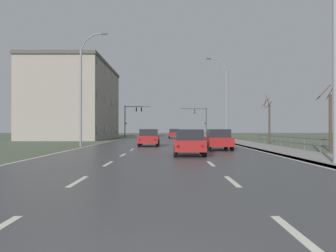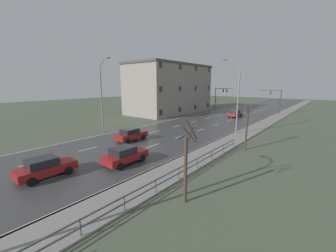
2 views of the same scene
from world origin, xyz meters
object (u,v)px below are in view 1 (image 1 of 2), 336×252
(car_far_left, at_px, (148,137))
(street_lamp_midground, at_px, (224,101))
(street_lamp_foreground, at_px, (331,49))
(traffic_signal_right, at_px, (201,117))
(street_lamp_left_bank, at_px, (82,90))
(traffic_signal_left, at_px, (131,115))
(car_distant, at_px, (217,139))
(brick_building, at_px, (75,102))
(car_near_right, at_px, (174,133))
(car_far_right, at_px, (189,142))

(car_far_left, bearing_deg, street_lamp_midground, 53.41)
(street_lamp_foreground, distance_m, traffic_signal_right, 54.50)
(street_lamp_left_bank, bearing_deg, traffic_signal_right, 68.90)
(street_lamp_midground, xyz_separation_m, car_far_left, (-8.78, -11.66, -4.27))
(traffic_signal_left, height_order, car_far_left, traffic_signal_left)
(street_lamp_foreground, distance_m, street_lamp_left_bank, 22.75)
(traffic_signal_left, xyz_separation_m, car_distant, (10.87, -41.60, -3.37))
(car_distant, relative_size, car_far_left, 1.00)
(street_lamp_foreground, height_order, brick_building, brick_building)
(traffic_signal_left, distance_m, car_distant, 43.13)
(traffic_signal_left, bearing_deg, car_near_right, -48.42)
(car_distant, distance_m, brick_building, 35.43)
(street_lamp_foreground, distance_m, traffic_signal_left, 54.96)
(car_near_right, relative_size, car_far_right, 1.00)
(street_lamp_midground, distance_m, car_distant, 17.99)
(car_far_left, height_order, car_near_right, same)
(street_lamp_midground, distance_m, street_lamp_left_bank, 18.78)
(street_lamp_foreground, height_order, traffic_signal_left, street_lamp_foreground)
(street_lamp_foreground, xyz_separation_m, car_far_right, (-5.80, 5.88, -4.27))
(traffic_signal_right, relative_size, car_far_right, 1.39)
(street_lamp_midground, xyz_separation_m, traffic_signal_left, (-14.13, 24.43, -0.91))
(street_lamp_left_bank, height_order, brick_building, brick_building)
(traffic_signal_right, bearing_deg, car_far_left, -102.48)
(street_lamp_midground, relative_size, street_lamp_left_bank, 1.00)
(street_lamp_foreground, height_order, car_far_left, street_lamp_foreground)
(street_lamp_midground, height_order, car_far_left, street_lamp_midground)
(car_distant, bearing_deg, brick_building, 121.94)
(car_far_right, xyz_separation_m, brick_building, (-16.04, 35.37, 5.07))
(car_distant, distance_m, car_far_right, 6.15)
(street_lamp_left_bank, bearing_deg, car_near_right, 71.67)
(traffic_signal_left, height_order, car_distant, traffic_signal_left)
(car_near_right, bearing_deg, traffic_signal_left, 132.98)
(car_far_left, xyz_separation_m, car_far_right, (3.01, -11.12, 0.00))
(brick_building, bearing_deg, car_near_right, 9.66)
(street_lamp_foreground, height_order, car_distant, street_lamp_foreground)
(traffic_signal_right, height_order, car_far_right, traffic_signal_right)
(traffic_signal_right, xyz_separation_m, car_distant, (-2.78, -43.00, -3.01))
(car_far_left, height_order, brick_building, brick_building)
(traffic_signal_left, xyz_separation_m, car_far_right, (8.36, -47.21, -3.37))
(street_lamp_midground, bearing_deg, street_lamp_foreground, -89.95)
(street_lamp_midground, relative_size, car_distant, 2.53)
(street_lamp_foreground, xyz_separation_m, traffic_signal_right, (-0.51, 54.49, -1.26))
(car_far_left, bearing_deg, street_lamp_foreground, -62.24)
(street_lamp_foreground, distance_m, car_distant, 12.69)
(traffic_signal_left, bearing_deg, street_lamp_left_bank, -91.18)
(car_near_right, bearing_deg, car_distant, -83.75)
(car_near_right, height_order, brick_building, brick_building)
(car_distant, bearing_deg, car_near_right, 94.84)
(car_far_right, bearing_deg, street_lamp_left_bank, 130.52)
(street_lamp_left_bank, bearing_deg, car_far_right, -51.19)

